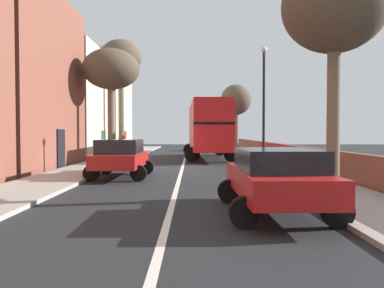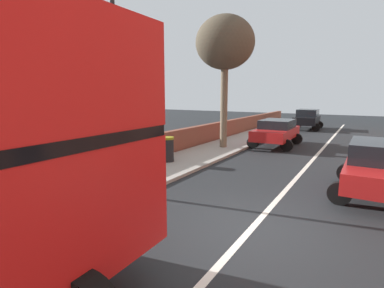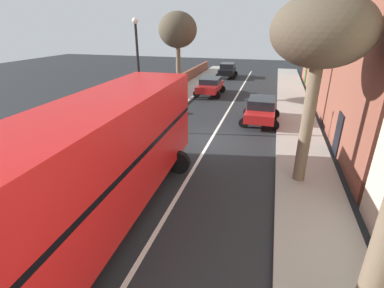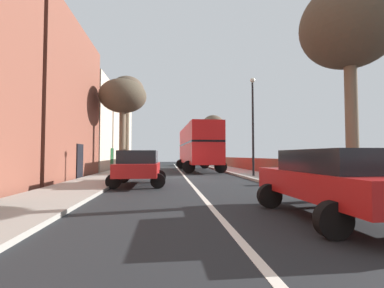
{
  "view_description": "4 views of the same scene",
  "coord_description": "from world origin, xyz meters",
  "px_view_note": "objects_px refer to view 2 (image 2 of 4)",
  "views": [
    {
      "loc": [
        0.53,
        -19.86,
        1.91
      ],
      "look_at": [
        0.52,
        4.93,
        1.17
      ],
      "focal_mm": 34.91,
      "sensor_mm": 36.0,
      "label": 1
    },
    {
      "loc": [
        -2.08,
        6.1,
        3.03
      ],
      "look_at": [
        0.24,
        2.23,
        2.26
      ],
      "focal_mm": 27.71,
      "sensor_mm": 36.0,
      "label": 2
    },
    {
      "loc": [
        -3.06,
        14.73,
        6.08
      ],
      "look_at": [
        0.12,
        3.47,
        1.16
      ],
      "focal_mm": 26.63,
      "sensor_mm": 36.0,
      "label": 3
    },
    {
      "loc": [
        -1.22,
        -16.72,
        1.41
      ],
      "look_at": [
        1.17,
        8.05,
        2.48
      ],
      "focal_mm": 24.84,
      "sensor_mm": 36.0,
      "label": 4
    }
  ],
  "objects_px": {
    "parked_car_red_right_1": "(276,131)",
    "lamppost_right": "(115,66)",
    "parked_car_red_left_2": "(381,166)",
    "litter_bin_right": "(168,149)",
    "street_tree_right_1": "(225,44)",
    "parked_car_black_right_3": "(307,118)"
  },
  "relations": [
    {
      "from": "parked_car_red_right_1",
      "to": "lamppost_right",
      "type": "bearing_deg",
      "value": 80.64
    },
    {
      "from": "parked_car_red_left_2",
      "to": "litter_bin_right",
      "type": "height_order",
      "value": "parked_car_red_left_2"
    },
    {
      "from": "parked_car_red_left_2",
      "to": "litter_bin_right",
      "type": "relative_size",
      "value": 3.79
    },
    {
      "from": "lamppost_right",
      "to": "litter_bin_right",
      "type": "relative_size",
      "value": 5.86
    },
    {
      "from": "parked_car_red_right_1",
      "to": "litter_bin_right",
      "type": "relative_size",
      "value": 4.05
    },
    {
      "from": "parked_car_red_left_2",
      "to": "street_tree_right_1",
      "type": "distance_m",
      "value": 9.82
    },
    {
      "from": "parked_car_black_right_3",
      "to": "street_tree_right_1",
      "type": "height_order",
      "value": "street_tree_right_1"
    },
    {
      "from": "litter_bin_right",
      "to": "street_tree_right_1",
      "type": "bearing_deg",
      "value": -96.84
    },
    {
      "from": "litter_bin_right",
      "to": "parked_car_red_left_2",
      "type": "bearing_deg",
      "value": 179.0
    },
    {
      "from": "parked_car_black_right_3",
      "to": "litter_bin_right",
      "type": "distance_m",
      "value": 17.0
    },
    {
      "from": "street_tree_right_1",
      "to": "litter_bin_right",
      "type": "height_order",
      "value": "street_tree_right_1"
    },
    {
      "from": "parked_car_red_right_1",
      "to": "litter_bin_right",
      "type": "distance_m",
      "value": 7.52
    },
    {
      "from": "parked_car_red_right_1",
      "to": "parked_car_black_right_3",
      "type": "bearing_deg",
      "value": -89.99
    },
    {
      "from": "parked_car_red_left_2",
      "to": "parked_car_black_right_3",
      "type": "xyz_separation_m",
      "value": [
        5.0,
        -16.9,
        0.03
      ]
    },
    {
      "from": "parked_car_black_right_3",
      "to": "lamppost_right",
      "type": "distance_m",
      "value": 20.98
    },
    {
      "from": "parked_car_red_right_1",
      "to": "parked_car_red_left_2",
      "type": "distance_m",
      "value": 8.7
    },
    {
      "from": "parked_car_red_right_1",
      "to": "litter_bin_right",
      "type": "height_order",
      "value": "parked_car_red_right_1"
    },
    {
      "from": "litter_bin_right",
      "to": "parked_car_red_right_1",
      "type": "bearing_deg",
      "value": -111.85
    },
    {
      "from": "parked_car_red_right_1",
      "to": "parked_car_black_right_3",
      "type": "relative_size",
      "value": 1.08
    },
    {
      "from": "parked_car_red_right_1",
      "to": "street_tree_right_1",
      "type": "height_order",
      "value": "street_tree_right_1"
    },
    {
      "from": "street_tree_right_1",
      "to": "litter_bin_right",
      "type": "relative_size",
      "value": 6.49
    },
    {
      "from": "parked_car_red_right_1",
      "to": "street_tree_right_1",
      "type": "relative_size",
      "value": 0.62
    }
  ]
}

